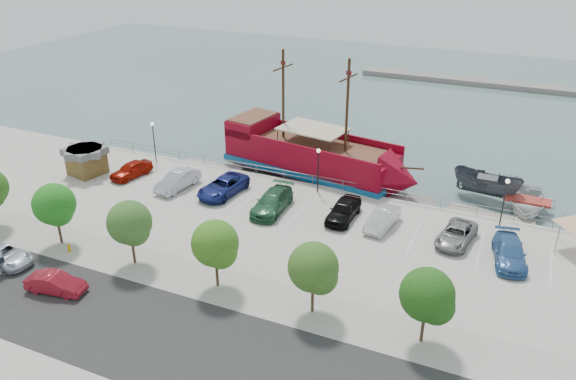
% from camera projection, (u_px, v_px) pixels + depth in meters
% --- Properties ---
extents(ground, '(160.00, 160.00, 0.00)m').
position_uv_depth(ground, '(289.00, 234.00, 46.96)').
color(ground, '#4A6765').
extents(street, '(100.00, 8.00, 0.04)m').
position_uv_depth(street, '(181.00, 344.00, 33.35)').
color(street, '#262626').
rests_on(street, land_slab).
extents(sidewalk, '(100.00, 4.00, 0.05)m').
position_uv_depth(sidewalk, '(231.00, 289.00, 38.29)').
color(sidewalk, gray).
rests_on(sidewalk, land_slab).
extents(seawall_railing, '(50.00, 0.06, 1.00)m').
position_uv_depth(seawall_railing, '(323.00, 181.00, 52.72)').
color(seawall_railing, slate).
rests_on(seawall_railing, land_slab).
extents(far_shore, '(40.00, 3.00, 0.80)m').
position_uv_depth(far_shore, '(487.00, 83.00, 88.43)').
color(far_shore, gray).
rests_on(far_shore, ground).
extents(pirate_ship, '(21.04, 8.84, 13.09)m').
position_uv_depth(pirate_ship, '(324.00, 160.00, 55.77)').
color(pirate_ship, maroon).
rests_on(pirate_ship, ground).
extents(patrol_boat, '(6.90, 3.98, 2.51)m').
position_uv_depth(patrol_boat, '(486.00, 187.00, 52.29)').
color(patrol_boat, '#40444D').
rests_on(patrol_boat, ground).
extents(speedboat, '(4.88, 6.73, 1.37)m').
position_uv_depth(speedboat, '(526.00, 204.00, 50.36)').
color(speedboat, silver).
rests_on(speedboat, ground).
extents(dock_west, '(6.68, 1.96, 0.38)m').
position_uv_depth(dock_west, '(212.00, 167.00, 59.15)').
color(dock_west, gray).
rests_on(dock_west, ground).
extents(dock_mid, '(7.82, 3.97, 0.43)m').
position_uv_depth(dock_mid, '(393.00, 200.00, 52.07)').
color(dock_mid, slate).
rests_on(dock_mid, ground).
extents(dock_east, '(7.49, 3.06, 0.42)m').
position_uv_depth(dock_east, '(489.00, 218.00, 48.98)').
color(dock_east, gray).
rests_on(dock_east, ground).
extents(shed, '(3.91, 3.91, 2.72)m').
position_uv_depth(shed, '(86.00, 160.00, 55.04)').
color(shed, brown).
rests_on(shed, land_slab).
extents(street_van, '(5.00, 2.53, 1.36)m').
position_uv_depth(street_van, '(2.00, 255.00, 40.89)').
color(street_van, silver).
rests_on(street_van, street).
extents(street_sedan, '(4.27, 2.06, 1.35)m').
position_uv_depth(street_sedan, '(56.00, 283.00, 37.73)').
color(street_sedan, maroon).
rests_on(street_sedan, street).
extents(fire_hydrant, '(0.24, 0.24, 0.70)m').
position_uv_depth(fire_hydrant, '(69.00, 248.00, 42.35)').
color(fire_hydrant, '#D99D03').
rests_on(fire_hydrant, sidewalk).
extents(lamp_post_left, '(0.36, 0.36, 4.28)m').
position_uv_depth(lamp_post_left, '(153.00, 135.00, 57.14)').
color(lamp_post_left, black).
rests_on(lamp_post_left, land_slab).
extents(lamp_post_mid, '(0.36, 0.36, 4.28)m').
position_uv_depth(lamp_post_mid, '(318.00, 163.00, 50.60)').
color(lamp_post_mid, black).
rests_on(lamp_post_mid, land_slab).
extents(lamp_post_right, '(0.36, 0.36, 4.28)m').
position_uv_depth(lamp_post_right, '(505.00, 194.00, 44.78)').
color(lamp_post_right, black).
rests_on(lamp_post_right, land_slab).
extents(tree_b, '(3.30, 3.20, 5.00)m').
position_uv_depth(tree_b, '(55.00, 206.00, 42.19)').
color(tree_b, '#473321').
rests_on(tree_b, sidewalk).
extents(tree_c, '(3.30, 3.20, 5.00)m').
position_uv_depth(tree_c, '(131.00, 225.00, 39.65)').
color(tree_c, '#473321').
rests_on(tree_c, sidewalk).
extents(tree_d, '(3.30, 3.20, 5.00)m').
position_uv_depth(tree_d, '(216.00, 245.00, 37.11)').
color(tree_d, '#473321').
rests_on(tree_d, sidewalk).
extents(tree_e, '(3.30, 3.20, 5.00)m').
position_uv_depth(tree_e, '(315.00, 270.00, 34.56)').
color(tree_e, '#473321').
rests_on(tree_e, sidewalk).
extents(tree_f, '(3.30, 3.20, 5.00)m').
position_uv_depth(tree_f, '(429.00, 297.00, 32.02)').
color(tree_f, '#473321').
rests_on(tree_f, sidewalk).
extents(parked_car_a, '(2.65, 4.70, 1.51)m').
position_uv_depth(parked_car_a, '(131.00, 169.00, 54.65)').
color(parked_car_a, '#961104').
rests_on(parked_car_a, land_slab).
extents(parked_car_b, '(2.31, 5.10, 1.62)m').
position_uv_depth(parked_car_b, '(178.00, 180.00, 52.24)').
color(parked_car_b, '#AFB1BD').
rests_on(parked_car_b, land_slab).
extents(parked_car_c, '(3.23, 5.90, 1.57)m').
position_uv_depth(parked_car_c, '(223.00, 186.00, 51.15)').
color(parked_car_c, navy).
rests_on(parked_car_c, land_slab).
extents(parked_car_d, '(2.56, 5.79, 1.65)m').
position_uv_depth(parked_car_d, '(272.00, 202.00, 48.26)').
color(parked_car_d, '#245636').
rests_on(parked_car_d, land_slab).
extents(parked_car_e, '(2.04, 4.94, 1.68)m').
position_uv_depth(parked_car_e, '(344.00, 210.00, 46.88)').
color(parked_car_e, black).
rests_on(parked_car_e, land_slab).
extents(parked_car_f, '(2.17, 4.67, 1.48)m').
position_uv_depth(parked_car_f, '(383.00, 219.00, 45.69)').
color(parked_car_f, silver).
rests_on(parked_car_f, land_slab).
extents(parked_car_g, '(3.02, 5.23, 1.37)m').
position_uv_depth(parked_car_g, '(456.00, 234.00, 43.56)').
color(parked_car_g, gray).
rests_on(parked_car_g, land_slab).
extents(parked_car_h, '(3.07, 5.60, 1.54)m').
position_uv_depth(parked_car_h, '(509.00, 252.00, 41.07)').
color(parked_car_h, '#36639E').
rests_on(parked_car_h, land_slab).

